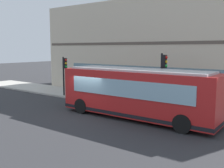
# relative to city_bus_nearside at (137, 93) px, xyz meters

# --- Properties ---
(ground) EXTENTS (120.00, 120.00, 0.00)m
(ground) POSITION_rel_city_bus_nearside_xyz_m (-0.72, 2.97, -1.55)
(ground) COLOR #2D2D30
(sidewalk_curb) EXTENTS (3.92, 40.00, 0.15)m
(sidewalk_curb) POSITION_rel_city_bus_nearside_xyz_m (3.84, 2.97, -1.48)
(sidewalk_curb) COLOR #B2ADA3
(sidewalk_curb) RESTS_ON ground
(building_corner) EXTENTS (8.76, 23.66, 8.60)m
(building_corner) POSITION_rel_city_bus_nearside_xyz_m (10.15, 2.97, 2.74)
(building_corner) COLOR beige
(building_corner) RESTS_ON ground
(city_bus_nearside) EXTENTS (2.64, 10.05, 3.07)m
(city_bus_nearside) POSITION_rel_city_bus_nearside_xyz_m (0.00, 0.00, 0.00)
(city_bus_nearside) COLOR red
(city_bus_nearside) RESTS_ON ground
(traffic_light_near_corner) EXTENTS (0.32, 0.49, 3.82)m
(traffic_light_near_corner) POSITION_rel_city_bus_nearside_xyz_m (2.53, -0.50, 1.26)
(traffic_light_near_corner) COLOR black
(traffic_light_near_corner) RESTS_ON sidewalk_curb
(traffic_light_down_block) EXTENTS (0.32, 0.49, 3.41)m
(traffic_light_down_block) POSITION_rel_city_bus_nearside_xyz_m (2.31, 8.89, 0.97)
(traffic_light_down_block) COLOR black
(traffic_light_down_block) RESTS_ON sidewalk_curb
(fire_hydrant) EXTENTS (0.35, 0.35, 0.74)m
(fire_hydrant) POSITION_rel_city_bus_nearside_xyz_m (4.20, -2.16, -1.04)
(fire_hydrant) COLOR yellow
(fire_hydrant) RESTS_ON sidewalk_curb
(pedestrian_walking_along_curb) EXTENTS (0.32, 0.32, 1.69)m
(pedestrian_walking_along_curb) POSITION_rel_city_bus_nearside_xyz_m (5.00, 8.14, -0.43)
(pedestrian_walking_along_curb) COLOR #B23338
(pedestrian_walking_along_curb) RESTS_ON sidewalk_curb
(pedestrian_near_building_entrance) EXTENTS (0.32, 0.32, 1.72)m
(pedestrian_near_building_entrance) POSITION_rel_city_bus_nearside_xyz_m (5.16, 1.83, -0.41)
(pedestrian_near_building_entrance) COLOR #8C3F8C
(pedestrian_near_building_entrance) RESTS_ON sidewalk_curb
(pedestrian_by_light_pole) EXTENTS (0.32, 0.32, 1.56)m
(pedestrian_by_light_pole) POSITION_rel_city_bus_nearside_xyz_m (3.52, -3.97, -0.51)
(pedestrian_by_light_pole) COLOR #3F8C4C
(pedestrian_by_light_pole) RESTS_ON sidewalk_curb
(pedestrian_near_hydrant) EXTENTS (0.32, 0.32, 1.67)m
(pedestrian_near_hydrant) POSITION_rel_city_bus_nearside_xyz_m (3.20, 3.03, -0.44)
(pedestrian_near_hydrant) COLOR gold
(pedestrian_near_hydrant) RESTS_ON sidewalk_curb
(newspaper_vending_box) EXTENTS (0.44, 0.42, 0.90)m
(newspaper_vending_box) POSITION_rel_city_bus_nearside_xyz_m (2.77, 8.16, -0.95)
(newspaper_vending_box) COLOR #263F99
(newspaper_vending_box) RESTS_ON sidewalk_curb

